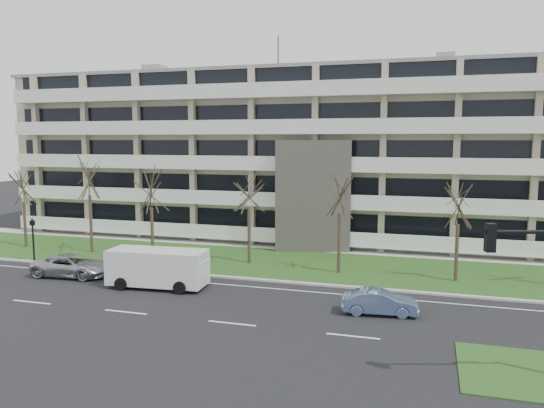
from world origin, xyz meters
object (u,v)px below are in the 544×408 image
(blue_sedan, at_px, (380,302))
(white_van, at_px, (159,265))
(silver_pickup, at_px, (72,266))
(pedestrian_signal, at_px, (33,234))

(blue_sedan, distance_m, white_van, 13.58)
(blue_sedan, relative_size, white_van, 0.63)
(silver_pickup, height_order, pedestrian_signal, pedestrian_signal)
(white_van, bearing_deg, silver_pickup, 170.04)
(silver_pickup, bearing_deg, blue_sedan, -98.77)
(blue_sedan, height_order, white_van, white_van)
(pedestrian_signal, bearing_deg, blue_sedan, -19.85)
(pedestrian_signal, bearing_deg, white_van, -25.05)
(white_van, bearing_deg, blue_sedan, -9.38)
(silver_pickup, distance_m, white_van, 6.91)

